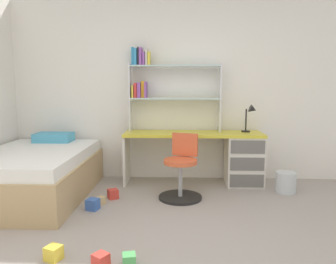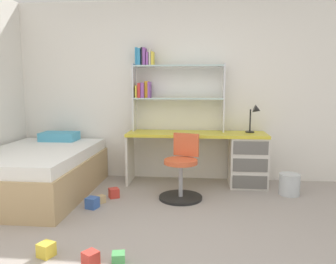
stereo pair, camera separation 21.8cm
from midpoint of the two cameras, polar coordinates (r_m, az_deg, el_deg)
The scene contains 14 objects.
ground_plane at distance 2.74m, azimuth 4.20°, elevation -21.74°, with size 5.96×5.74×0.02m, color #9E938C.
room_shell at distance 3.82m, azimuth -14.05°, elevation 6.59°, with size 5.96×5.74×2.54m.
desk at distance 4.60m, azimuth 12.47°, elevation -4.06°, with size 1.88×0.52×0.72m.
bookshelf_hutch at distance 4.63m, azimuth 0.66°, elevation 8.59°, with size 1.27×0.22×1.15m.
desk_lamp at distance 4.61m, azimuth 16.19°, elevation 2.97°, with size 0.20×0.17×0.38m.
swivel_chair at distance 4.00m, azimuth 3.94°, elevation -7.21°, with size 0.52×0.52×0.77m.
bed_platform at distance 4.39m, azimuth -20.17°, elevation -6.49°, with size 1.24×1.83×0.69m.
waste_bin at distance 4.46m, azimuth 21.60°, elevation -8.42°, with size 0.25×0.25×0.26m, color silver.
toy_block_green_0 at distance 2.68m, azimuth -6.11°, elevation -21.00°, with size 0.10×0.10×0.10m, color #479E51.
toy_block_yellow_1 at distance 2.91m, azimuth -18.20°, elevation -18.78°, with size 0.11×0.11×0.11m, color gold.
toy_block_red_2 at distance 2.71m, azimuth -10.85°, elevation -20.66°, with size 0.10×0.10×0.10m, color red.
toy_block_natural_3 at distance 3.96m, azimuth -9.95°, elevation -11.37°, with size 0.09×0.09×0.09m, color tan.
toy_block_blue_4 at distance 3.81m, azimuth -11.32°, elevation -11.92°, with size 0.12×0.12×0.12m, color #3860B7.
toy_block_red_5 at distance 4.11m, azimuth -7.81°, elevation -10.40°, with size 0.11×0.11×0.11m, color red.
Camera 2 is at (0.15, -2.37, 1.34)m, focal length 35.27 mm.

